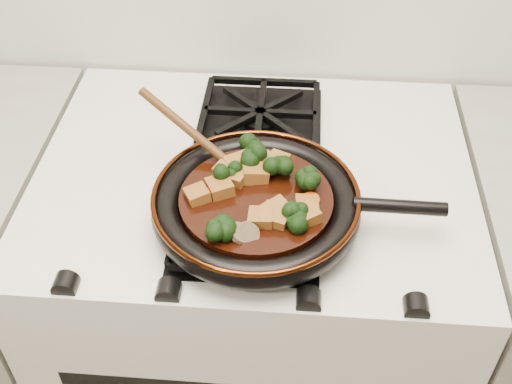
{
  "coord_description": "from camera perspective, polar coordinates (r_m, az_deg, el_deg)",
  "views": [
    {
      "loc": [
        0.07,
        0.85,
        1.63
      ],
      "look_at": [
        0.01,
        1.56,
        0.97
      ],
      "focal_mm": 45.0,
      "sensor_mm": 36.0,
      "label": 1
    }
  ],
  "objects": [
    {
      "name": "broccoli_floret_4",
      "position": [
        0.92,
        -3.46,
        -3.57
      ],
      "size": [
        0.08,
        0.08,
        0.06
      ],
      "primitive_type": null,
      "rotation": [
        0.18,
        0.08,
        1.97
      ],
      "color": "black",
      "rests_on": "braising_sauce"
    },
    {
      "name": "tofu_cube_0",
      "position": [
        0.96,
        4.52,
        -1.28
      ],
      "size": [
        0.04,
        0.04,
        0.02
      ],
      "primitive_type": "cube",
      "rotation": [
        0.07,
        0.08,
        1.65
      ],
      "color": "brown",
      "rests_on": "braising_sauce"
    },
    {
      "name": "mushroom_slice_3",
      "position": [
        1.04,
        0.81,
        2.99
      ],
      "size": [
        0.04,
        0.04,
        0.02
      ],
      "primitive_type": "cylinder",
      "rotation": [
        0.47,
        0.0,
        1.35
      ],
      "color": "#7C6447",
      "rests_on": "braising_sauce"
    },
    {
      "name": "burner_grate_back",
      "position": [
        1.22,
        0.38,
        6.76
      ],
      "size": [
        0.23,
        0.23,
        0.03
      ],
      "primitive_type": null,
      "color": "black",
      "rests_on": "stove"
    },
    {
      "name": "carrot_coin_3",
      "position": [
        0.94,
        2.93,
        -2.28
      ],
      "size": [
        0.03,
        0.03,
        0.02
      ],
      "primitive_type": "cylinder",
      "rotation": [
        -0.08,
        -0.27,
        0.0
      ],
      "color": "#B43005",
      "rests_on": "braising_sauce"
    },
    {
      "name": "skillet",
      "position": [
        0.99,
        0.13,
        -1.11
      ],
      "size": [
        0.45,
        0.32,
        0.05
      ],
      "rotation": [
        0.0,
        0.0,
        -0.01
      ],
      "color": "black",
      "rests_on": "burner_grate_front"
    },
    {
      "name": "mushroom_slice_1",
      "position": [
        0.92,
        -1.56,
        -3.65
      ],
      "size": [
        0.03,
        0.04,
        0.03
      ],
      "primitive_type": "cylinder",
      "rotation": [
        0.78,
        0.0,
        1.43
      ],
      "color": "#7C6447",
      "rests_on": "braising_sauce"
    },
    {
      "name": "broccoli_floret_1",
      "position": [
        1.04,
        -0.45,
        3.62
      ],
      "size": [
        0.08,
        0.09,
        0.07
      ],
      "primitive_type": null,
      "rotation": [
        0.16,
        -0.16,
        0.63
      ],
      "color": "black",
      "rests_on": "braising_sauce"
    },
    {
      "name": "tofu_cube_6",
      "position": [
        0.95,
        4.44,
        -2.05
      ],
      "size": [
        0.05,
        0.05,
        0.03
      ],
      "primitive_type": "cube",
      "rotation": [
        -0.12,
        0.04,
        2.09
      ],
      "color": "brown",
      "rests_on": "braising_sauce"
    },
    {
      "name": "braising_sauce",
      "position": [
        0.99,
        -0.0,
        -0.89
      ],
      "size": [
        0.24,
        0.24,
        0.02
      ],
      "primitive_type": "cylinder",
      "color": "black",
      "rests_on": "skillet"
    },
    {
      "name": "broccoli_floret_5",
      "position": [
        1.01,
        -2.41,
        1.62
      ],
      "size": [
        0.08,
        0.08,
        0.06
      ],
      "primitive_type": null,
      "rotation": [
        -0.19,
        0.05,
        2.2
      ],
      "color": "black",
      "rests_on": "braising_sauce"
    },
    {
      "name": "tofu_cube_4",
      "position": [
        1.01,
        -0.11,
        1.78
      ],
      "size": [
        0.05,
        0.05,
        0.03
      ],
      "primitive_type": "cube",
      "rotation": [
        -0.12,
        0.12,
        0.18
      ],
      "color": "brown",
      "rests_on": "braising_sauce"
    },
    {
      "name": "carrot_coin_0",
      "position": [
        1.0,
        4.63,
        0.86
      ],
      "size": [
        0.03,
        0.03,
        0.02
      ],
      "primitive_type": "cylinder",
      "rotation": [
        -0.25,
        0.34,
        0.0
      ],
      "color": "#B43005",
      "rests_on": "braising_sauce"
    },
    {
      "name": "broccoli_floret_0",
      "position": [
        1.02,
        2.13,
        2.2
      ],
      "size": [
        0.07,
        0.07,
        0.07
      ],
      "primitive_type": null,
      "rotation": [
        0.16,
        0.13,
        0.06
      ],
      "color": "black",
      "rests_on": "braising_sauce"
    },
    {
      "name": "tofu_cube_7",
      "position": [
        0.94,
        0.43,
        -2.34
      ],
      "size": [
        0.04,
        0.03,
        0.02
      ],
      "primitive_type": "cube",
      "rotation": [
        -0.03,
        0.08,
        3.11
      ],
      "color": "brown",
      "rests_on": "braising_sauce"
    },
    {
      "name": "broccoli_floret_2",
      "position": [
        0.99,
        4.29,
        1.0
      ],
      "size": [
        0.08,
        0.09,
        0.07
      ],
      "primitive_type": null,
      "rotation": [
        -0.14,
        0.23,
        0.7
      ],
      "color": "black",
      "rests_on": "braising_sauce"
    },
    {
      "name": "tofu_cube_8",
      "position": [
        0.99,
        -3.23,
        0.41
      ],
      "size": [
        0.05,
        0.05,
        0.03
      ],
      "primitive_type": "cube",
      "rotation": [
        -0.04,
        0.07,
        2.03
      ],
      "color": "brown",
      "rests_on": "braising_sauce"
    },
    {
      "name": "wooden_spoon",
      "position": [
        1.04,
        -4.14,
        4.0
      ],
      "size": [
        0.13,
        0.09,
        0.21
      ],
      "rotation": [
        0.0,
        0.0,
        2.58
      ],
      "color": "#4A2B0F",
      "rests_on": "braising_sauce"
    },
    {
      "name": "tofu_cube_10",
      "position": [
        0.95,
        1.86,
        -1.71
      ],
      "size": [
        0.05,
        0.05,
        0.02
      ],
      "primitive_type": "cube",
      "rotation": [
        0.05,
        -0.05,
        0.7
      ],
      "color": "brown",
      "rests_on": "braising_sauce"
    },
    {
      "name": "tofu_cube_1",
      "position": [
        0.98,
        -5.24,
        -0.26
      ],
      "size": [
        0.05,
        0.05,
        0.03
      ],
      "primitive_type": "cube",
      "rotation": [
        -0.12,
        0.09,
        2.07
      ],
      "color": "brown",
      "rests_on": "braising_sauce"
    },
    {
      "name": "carrot_coin_2",
      "position": [
        0.98,
        -3.5,
        -0.0
      ],
      "size": [
        0.03,
        0.03,
        0.02
      ],
      "primitive_type": "cylinder",
      "rotation": [
        -0.11,
        0.27,
        0.0
      ],
      "color": "#B43005",
      "rests_on": "braising_sauce"
    },
    {
      "name": "tofu_cube_9",
      "position": [
        1.03,
        1.89,
        2.7
      ],
      "size": [
        0.04,
        0.05,
        0.02
      ],
      "primitive_type": "cube",
      "rotation": [
        -0.01,
        0.04,
        1.14
      ],
      "color": "brown",
      "rests_on": "braising_sauce"
    },
    {
      "name": "broccoli_floret_6",
      "position": [
        1.03,
        0.1,
        2.8
      ],
      "size": [
        0.08,
        0.07,
        0.07
      ],
      "primitive_type": null,
      "rotation": [
        0.24,
        -0.08,
        1.8
      ],
      "color": "black",
      "rests_on": "braising_sauce"
    },
    {
      "name": "stove",
      "position": [
        1.45,
        -0.13,
        -11.57
      ],
      "size": [
        0.76,
        0.6,
        0.9
      ],
      "primitive_type": "cube",
      "color": "white",
      "rests_on": "ground"
    },
    {
      "name": "carrot_coin_1",
      "position": [
        0.97,
        4.88,
        -0.74
      ],
      "size": [
        0.03,
        0.03,
        0.01
      ],
      "primitive_type": "cylinder",
      "rotation": [
        0.18,
        -0.04,
        0.0
      ],
      "color": "#B43005",
      "rests_on": "braising_sauce"
    },
    {
      "name": "tofu_cube_3",
      "position": [
        1.02,
        -2.45,
        1.98
      ],
      "size": [
        0.05,
        0.05,
        0.02
      ],
      "primitive_type": "cube",
      "rotation": [
        0.01,
        0.04,
        2.72
      ],
      "color": "brown",
      "rests_on": "braising_sauce"
    },
    {
      "name": "burner_grate_front",
      "position": [
        1.01,
        -0.81,
        -2.65
      ],
      "size": [
        0.23,
        0.23,
        0.03
      ],
      "primitive_type": null,
      "color": "black",
      "rests_on": "stove"
    },
    {
      "name": "tofu_cube_11",
      "position": [
        1.0,
        -1.93,
        1.33
      ],
      "size": [
        0.05,
        0.04,
        0.02
      ],
      "primitive_type": "cube",
      "rotation": [
        -0.01,
        0.03,
        2.79
      ],
      "color": "brown",
      "rests_on": "braising_sauce"
    },
    {
      "name": "tofu_cube_5",
      "position": [
        0.94,
        1.72,
        -2.19
      ],
      "size": [
        0.05,
        0.05,
        0.02
      ],
      "primitive_type": "cube",
      "rotation": [
        0.04,
        -0.06,
        1.31
      ],
      "color": "brown",
      "rests_on": "braising_sauce"
    },
    {
      "name": "broccoli_floret_3",
      "position": [
        0.94,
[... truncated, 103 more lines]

